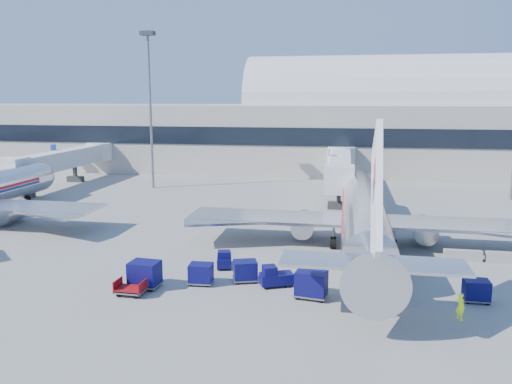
% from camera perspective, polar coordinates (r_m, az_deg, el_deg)
% --- Properties ---
extents(ground, '(260.00, 260.00, 0.00)m').
position_cam_1_polar(ground, '(42.69, -1.39, -7.33)').
color(ground, gray).
rests_on(ground, ground).
extents(terminal, '(170.00, 28.15, 21.00)m').
position_cam_1_polar(terminal, '(98.35, -2.66, 7.32)').
color(terminal, '#B2AA9E').
rests_on(terminal, ground).
extents(airliner_main, '(32.00, 37.26, 12.07)m').
position_cam_1_polar(airliner_main, '(45.49, 12.21, -2.62)').
color(airliner_main, silver).
rests_on(airliner_main, ground).
extents(jetbridge_near, '(4.40, 27.50, 6.25)m').
position_cam_1_polar(jetbridge_near, '(71.19, 9.63, 3.02)').
color(jetbridge_near, silver).
rests_on(jetbridge_near, ground).
extents(jetbridge_mid, '(4.40, 27.50, 6.25)m').
position_cam_1_polar(jetbridge_mid, '(82.95, -20.83, 3.54)').
color(jetbridge_mid, silver).
rests_on(jetbridge_mid, ground).
extents(mast_west, '(2.00, 1.20, 22.60)m').
position_cam_1_polar(mast_west, '(75.27, -12.07, 11.64)').
color(mast_west, slate).
rests_on(mast_west, ground).
extents(barrier_near, '(3.00, 0.55, 0.90)m').
position_cam_1_polar(barrier_near, '(44.76, 22.55, -6.71)').
color(barrier_near, '#9E9E96').
rests_on(barrier_near, ground).
extents(barrier_mid, '(3.00, 0.55, 0.90)m').
position_cam_1_polar(barrier_mid, '(45.60, 26.62, -6.72)').
color(barrier_mid, '#9E9E96').
rests_on(barrier_mid, ground).
extents(tug_lead, '(2.62, 2.00, 1.53)m').
position_cam_1_polar(tug_lead, '(35.96, 2.20, -9.65)').
color(tug_lead, '#0A0946').
rests_on(tug_lead, ground).
extents(tug_right, '(2.38, 2.45, 1.49)m').
position_cam_1_polar(tug_right, '(37.82, 13.98, -8.97)').
color(tug_right, '#0A0946').
rests_on(tug_right, ground).
extents(tug_left, '(1.57, 2.40, 1.44)m').
position_cam_1_polar(tug_left, '(39.89, -3.67, -7.66)').
color(tug_left, '#0A0946').
rests_on(tug_left, ground).
extents(cart_train_a, '(2.09, 1.83, 1.55)m').
position_cam_1_polar(cart_train_a, '(36.77, -1.22, -8.97)').
color(cart_train_a, '#0A0946').
rests_on(cart_train_a, ground).
extents(cart_train_b, '(1.80, 1.41, 1.52)m').
position_cam_1_polar(cart_train_b, '(36.44, -6.31, -9.24)').
color(cart_train_b, '#0A0946').
rests_on(cart_train_b, ground).
extents(cart_train_c, '(2.26, 1.80, 1.88)m').
position_cam_1_polar(cart_train_c, '(36.47, -12.60, -9.10)').
color(cart_train_c, '#0A0946').
rests_on(cart_train_c, ground).
extents(cart_solo_near, '(2.34, 1.92, 1.87)m').
position_cam_1_polar(cart_solo_near, '(34.07, 6.36, -10.35)').
color(cart_solo_near, '#0A0946').
rests_on(cart_solo_near, ground).
extents(cart_solo_far, '(1.70, 1.31, 1.48)m').
position_cam_1_polar(cart_solo_far, '(36.34, 23.87, -10.21)').
color(cart_solo_far, '#0A0946').
rests_on(cart_solo_far, ground).
extents(cart_open_red, '(1.99, 1.44, 0.52)m').
position_cam_1_polar(cart_open_red, '(35.54, -14.12, -10.80)').
color(cart_open_red, slate).
rests_on(cart_open_red, ground).
extents(ramp_worker, '(0.66, 0.72, 1.66)m').
position_cam_1_polar(ramp_worker, '(33.20, 22.32, -12.00)').
color(ramp_worker, '#C2FD1A').
rests_on(ramp_worker, ground).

